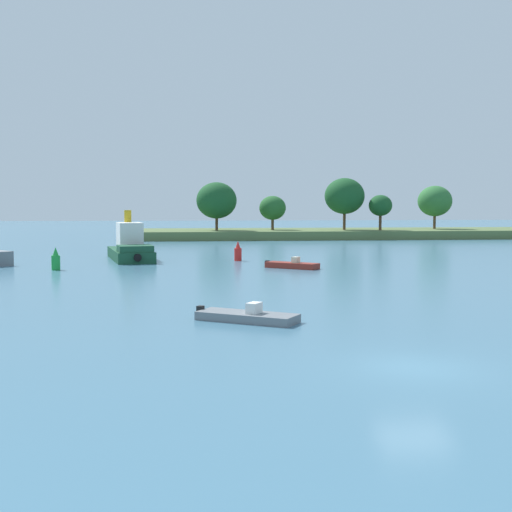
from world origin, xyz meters
The scene contains 7 objects.
ground_plane centered at (0.00, 0.00, 0.00)m, with size 400.00×400.00×0.00m, color teal.
treeline_island centered at (17.54, 85.31, 2.43)m, with size 68.45×15.94×9.52m.
small_motorboat centered at (1.37, 35.02, 0.27)m, with size 4.51×3.91×0.99m.
fishing_skiff centered at (-4.77, 9.49, 0.23)m, with size 4.89×3.88×0.90m.
tugboat centered at (-12.95, 45.15, 1.22)m, with size 5.50×11.21×4.83m.
channel_buoy_red centered at (-2.61, 43.01, 0.81)m, with size 0.70×0.70×1.90m.
channel_buoy_green centered at (-18.28, 35.51, 0.81)m, with size 0.70×0.70×1.90m.
Camera 1 is at (-7.57, -21.65, 5.47)m, focal length 47.61 mm.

